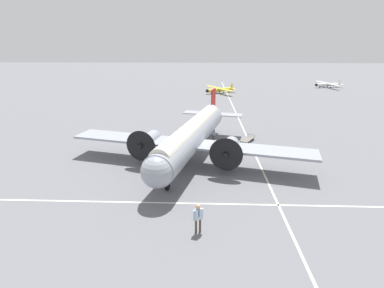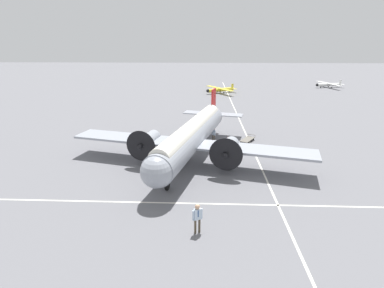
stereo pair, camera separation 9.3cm
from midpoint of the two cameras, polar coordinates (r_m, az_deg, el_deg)
name	(u,v)px [view 2 (the right image)]	position (r m, az deg, el deg)	size (l,w,h in m)	color
ground_plane	(192,159)	(28.66, 0.09, -2.94)	(300.00, 300.00, 0.00)	slate
apron_line_eastwest	(258,160)	(29.11, 12.52, -3.05)	(120.00, 0.16, 0.01)	silver
apron_line_northsouth	(187,203)	(21.16, -0.82, -11.22)	(0.16, 120.00, 0.01)	silver
airliner_main	(191,136)	(27.52, -0.12, 1.48)	(19.56, 22.11, 5.46)	#9399A3
crew_foreground	(197,215)	(17.68, 1.19, -13.44)	(0.38, 0.59, 1.88)	#473D2D
passenger_boarding	(214,133)	(33.53, 4.22, 2.14)	(0.43, 0.42, 1.67)	#473D2D
suitcase_near_door	(228,140)	(33.70, 6.96, 0.77)	(0.49, 0.15, 0.60)	maroon
suitcase_upright_spare	(228,140)	(33.69, 6.94, 0.75)	(0.52, 0.15, 0.59)	#47331E
baggage_cart	(248,139)	(34.27, 10.61, 0.88)	(2.52, 1.98, 0.56)	#6B665B
light_aircraft_distant	(328,84)	(83.52, 24.56, 10.28)	(9.37, 7.09, 1.84)	white
light_aircraft_taxiing	(220,90)	(67.71, 5.38, 10.28)	(8.78, 6.95, 1.88)	yellow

